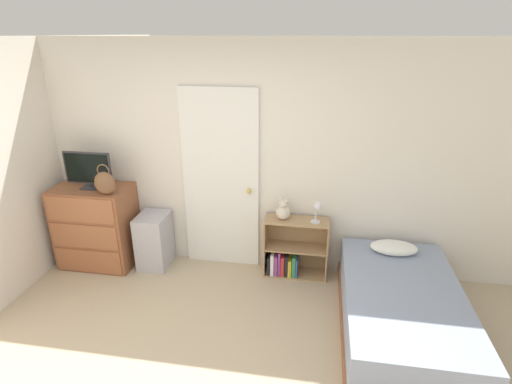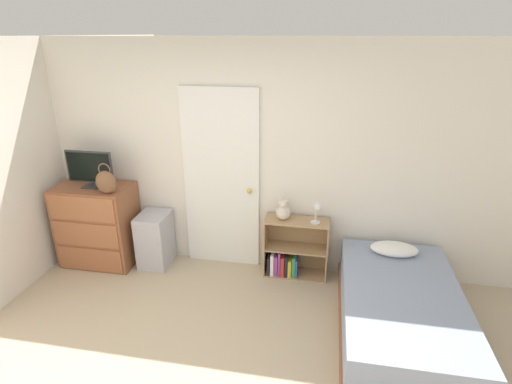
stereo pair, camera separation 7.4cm
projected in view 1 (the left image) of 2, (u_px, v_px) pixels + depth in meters
wall_back at (226, 159)px, 4.42m from camera, size 10.00×0.06×2.55m
door_closed at (221, 181)px, 4.47m from camera, size 0.86×0.09×2.07m
dresser at (97, 226)px, 4.65m from camera, size 0.85×0.53×0.96m
tv at (88, 169)px, 4.38m from camera, size 0.54×0.16×0.42m
handbag at (105, 183)px, 4.23m from camera, size 0.23×0.12×0.34m
storage_bin at (154, 240)px, 4.66m from camera, size 0.33×0.41×0.64m
bookshelf at (291, 253)px, 4.51m from camera, size 0.71×0.27×0.68m
teddy_bear at (283, 210)px, 4.33m from camera, size 0.16×0.16×0.24m
desk_lamp at (318, 209)px, 4.21m from camera, size 0.12×0.11×0.24m
bed at (401, 310)px, 3.64m from camera, size 1.06×1.87×0.56m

